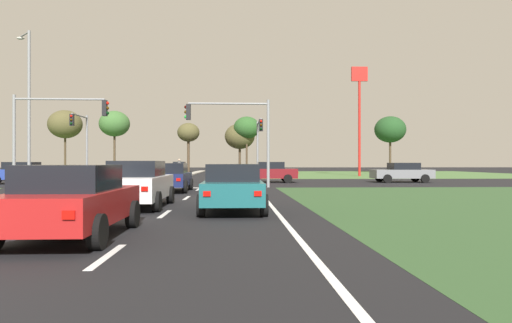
% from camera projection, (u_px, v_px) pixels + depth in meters
% --- Properties ---
extents(ground_plane, '(200.00, 200.00, 0.00)m').
position_uv_depth(ground_plane, '(161.00, 183.00, 33.78)').
color(ground_plane, black).
extents(grass_verge_far_right, '(35.00, 35.00, 0.01)m').
position_uv_depth(grass_verge_far_right, '(386.00, 174.00, 59.43)').
color(grass_verge_far_right, '#476B38').
rests_on(grass_verge_far_right, ground).
extents(median_island_near, '(1.20, 22.00, 0.14)m').
position_uv_depth(median_island_near, '(65.00, 207.00, 14.80)').
color(median_island_near, gray).
rests_on(median_island_near, ground).
extents(median_island_far, '(1.20, 36.00, 0.14)m').
position_uv_depth(median_island_far, '(192.00, 173.00, 58.75)').
color(median_island_far, '#ADA89E').
rests_on(median_island_far, ground).
extents(lane_dash_near, '(0.14, 2.00, 0.01)m').
position_uv_depth(lane_dash_near, '(107.00, 256.00, 7.35)').
color(lane_dash_near, silver).
rests_on(lane_dash_near, ground).
extents(lane_dash_second, '(0.14, 2.00, 0.01)m').
position_uv_depth(lane_dash_second, '(165.00, 214.00, 13.34)').
color(lane_dash_second, silver).
rests_on(lane_dash_second, ground).
extents(lane_dash_third, '(0.14, 2.00, 0.01)m').
position_uv_depth(lane_dash_third, '(187.00, 198.00, 19.33)').
color(lane_dash_third, silver).
rests_on(lane_dash_third, ground).
extents(lane_dash_fourth, '(0.14, 2.00, 0.01)m').
position_uv_depth(lane_dash_fourth, '(198.00, 189.00, 25.33)').
color(lane_dash_fourth, silver).
rests_on(lane_dash_fourth, ground).
extents(lane_dash_fifth, '(0.14, 2.00, 0.01)m').
position_uv_depth(lane_dash_fifth, '(205.00, 184.00, 31.32)').
color(lane_dash_fifth, silver).
rests_on(lane_dash_fifth, ground).
extents(edge_line_right, '(0.14, 24.00, 0.01)m').
position_uv_depth(edge_line_right, '(271.00, 205.00, 16.12)').
color(edge_line_right, silver).
rests_on(edge_line_right, ground).
extents(stop_bar_near, '(6.40, 0.50, 0.01)m').
position_uv_depth(stop_bar_near, '(205.00, 188.00, 26.96)').
color(stop_bar_near, silver).
rests_on(stop_bar_near, ground).
extents(crosswalk_bar_near, '(0.70, 2.80, 0.01)m').
position_uv_depth(crosswalk_bar_near, '(44.00, 187.00, 28.29)').
color(crosswalk_bar_near, silver).
rests_on(crosswalk_bar_near, ground).
extents(crosswalk_bar_second, '(0.70, 2.80, 0.01)m').
position_uv_depth(crosswalk_bar_second, '(63.00, 187.00, 28.34)').
color(crosswalk_bar_second, silver).
rests_on(crosswalk_bar_second, ground).
extents(crosswalk_bar_third, '(0.70, 2.80, 0.01)m').
position_uv_depth(crosswalk_bar_third, '(82.00, 187.00, 28.40)').
color(crosswalk_bar_third, silver).
rests_on(crosswalk_bar_third, ground).
extents(crosswalk_bar_fourth, '(0.70, 2.80, 0.01)m').
position_uv_depth(crosswalk_bar_fourth, '(100.00, 186.00, 28.45)').
color(crosswalk_bar_fourth, silver).
rests_on(crosswalk_bar_fourth, ground).
extents(crosswalk_bar_fifth, '(0.70, 2.80, 0.01)m').
position_uv_depth(crosswalk_bar_fifth, '(119.00, 186.00, 28.50)').
color(crosswalk_bar_fifth, silver).
rests_on(crosswalk_bar_fifth, ground).
extents(crosswalk_bar_sixth, '(0.70, 2.80, 0.01)m').
position_uv_depth(crosswalk_bar_sixth, '(137.00, 186.00, 28.56)').
color(crosswalk_bar_sixth, silver).
rests_on(crosswalk_bar_sixth, ground).
extents(crosswalk_bar_seventh, '(0.70, 2.80, 0.01)m').
position_uv_depth(crosswalk_bar_seventh, '(155.00, 186.00, 28.61)').
color(crosswalk_bar_seventh, silver).
rests_on(crosswalk_bar_seventh, ground).
extents(car_teal_near, '(1.99, 4.15, 1.48)m').
position_uv_depth(car_teal_near, '(233.00, 187.00, 13.96)').
color(car_teal_near, '#19565B').
rests_on(car_teal_near, ground).
extents(car_maroon_second, '(4.26, 2.06, 1.56)m').
position_uv_depth(car_maroon_second, '(269.00, 172.00, 34.25)').
color(car_maroon_second, maroon).
rests_on(car_maroon_second, ground).
extents(car_beige_third, '(1.98, 4.39, 1.61)m').
position_uv_depth(car_beige_third, '(179.00, 167.00, 63.51)').
color(car_beige_third, '#BCAD8E').
rests_on(car_beige_third, ground).
extents(car_blue_fourth, '(4.56, 2.00, 1.55)m').
position_uv_depth(car_blue_fourth, '(23.00, 173.00, 32.01)').
color(car_blue_fourth, navy).
rests_on(car_blue_fourth, ground).
extents(car_red_fifth, '(2.03, 4.25, 1.48)m').
position_uv_depth(car_red_fifth, '(72.00, 200.00, 9.14)').
color(car_red_fifth, '#A31919').
rests_on(car_red_fifth, ground).
extents(car_grey_sixth, '(4.49, 2.08, 1.50)m').
position_uv_depth(car_grey_sixth, '(402.00, 172.00, 34.40)').
color(car_grey_sixth, slate).
rests_on(car_grey_sixth, ground).
extents(car_navy_seventh, '(2.03, 4.51, 1.49)m').
position_uv_depth(car_navy_seventh, '(171.00, 177.00, 23.57)').
color(car_navy_seventh, '#161E47').
rests_on(car_navy_seventh, ground).
extents(car_white_eighth, '(1.96, 4.57, 1.58)m').
position_uv_depth(car_white_eighth, '(138.00, 184.00, 15.28)').
color(car_white_eighth, silver).
rests_on(car_white_eighth, ground).
extents(traffic_signal_near_left, '(5.68, 0.32, 5.57)m').
position_uv_depth(traffic_signal_near_left, '(50.00, 123.00, 26.94)').
color(traffic_signal_near_left, gray).
rests_on(traffic_signal_near_left, ground).
extents(traffic_signal_far_left, '(0.32, 4.03, 5.73)m').
position_uv_depth(traffic_signal_far_left, '(82.00, 135.00, 38.62)').
color(traffic_signal_far_left, gray).
rests_on(traffic_signal_far_left, ground).
extents(traffic_signal_near_right, '(5.20, 0.32, 5.36)m').
position_uv_depth(traffic_signal_near_right, '(236.00, 126.00, 27.45)').
color(traffic_signal_near_right, gray).
rests_on(traffic_signal_near_right, ground).
extents(traffic_signal_far_right, '(0.32, 5.74, 5.22)m').
position_uv_depth(traffic_signal_far_right, '(259.00, 137.00, 38.54)').
color(traffic_signal_far_right, gray).
rests_on(traffic_signal_far_right, ground).
extents(street_lamp_second, '(1.52, 1.45, 10.47)m').
position_uv_depth(street_lamp_second, '(28.00, 100.00, 30.62)').
color(street_lamp_second, gray).
rests_on(street_lamp_second, ground).
extents(pedestrian_at_median, '(0.34, 0.34, 1.76)m').
position_uv_depth(pedestrian_at_median, '(179.00, 165.00, 47.07)').
color(pedestrian_at_median, maroon).
rests_on(pedestrian_at_median, median_island_far).
extents(fastfood_pole_sign, '(1.80, 0.40, 12.16)m').
position_uv_depth(fastfood_pole_sign, '(359.00, 97.00, 50.13)').
color(fastfood_pole_sign, red).
rests_on(fastfood_pole_sign, ground).
extents(treeline_near, '(4.88, 4.88, 9.21)m').
position_uv_depth(treeline_near, '(65.00, 124.00, 66.37)').
color(treeline_near, '#423323').
rests_on(treeline_near, ground).
extents(treeline_second, '(4.49, 4.49, 9.19)m').
position_uv_depth(treeline_second, '(114.00, 124.00, 67.07)').
color(treeline_second, '#423323').
rests_on(treeline_second, ground).
extents(treeline_third, '(3.28, 3.28, 7.37)m').
position_uv_depth(treeline_third, '(188.00, 133.00, 66.86)').
color(treeline_third, '#423323').
rests_on(treeline_third, ground).
extents(treeline_fourth, '(4.50, 4.50, 7.35)m').
position_uv_depth(treeline_fourth, '(240.00, 136.00, 67.64)').
color(treeline_fourth, '#423323').
rests_on(treeline_fourth, ground).
extents(treeline_fifth, '(3.87, 3.87, 8.28)m').
position_uv_depth(treeline_fifth, '(247.00, 128.00, 66.40)').
color(treeline_fifth, '#423323').
rests_on(treeline_fifth, ground).
extents(treeline_sixth, '(4.60, 4.60, 8.37)m').
position_uv_depth(treeline_sixth, '(390.00, 130.00, 66.95)').
color(treeline_sixth, '#423323').
rests_on(treeline_sixth, ground).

